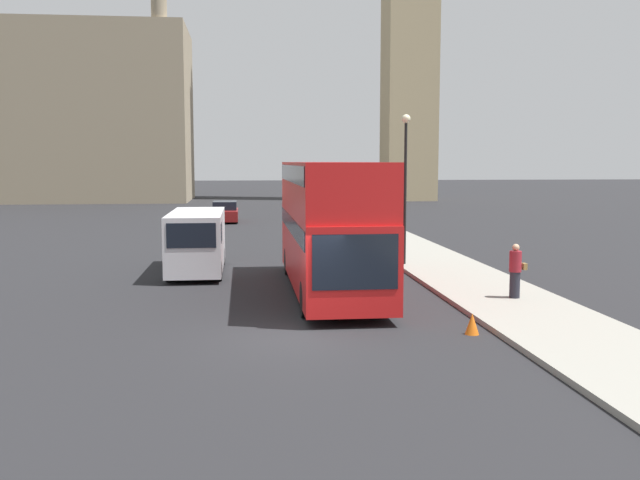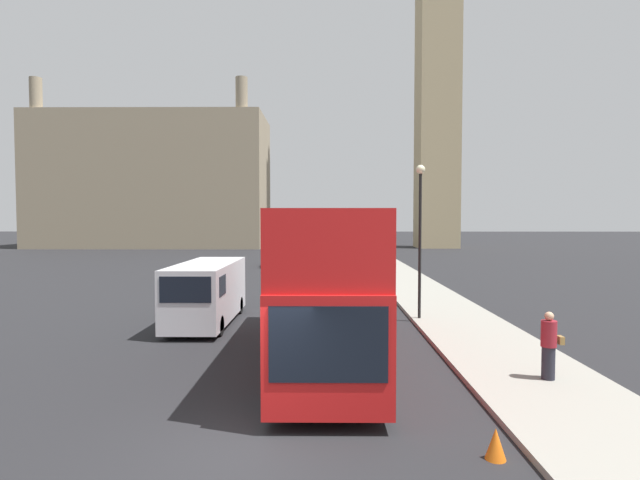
{
  "view_description": "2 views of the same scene",
  "coord_description": "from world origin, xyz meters",
  "px_view_note": "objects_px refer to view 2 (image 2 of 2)",
  "views": [
    {
      "loc": [
        -1.36,
        -17.56,
        4.39
      ],
      "look_at": [
        1.07,
        4.76,
        1.91
      ],
      "focal_mm": 40.0,
      "sensor_mm": 36.0,
      "label": 1
    },
    {
      "loc": [
        1.46,
        -8.76,
        4.17
      ],
      "look_at": [
        1.26,
        15.46,
        3.12
      ],
      "focal_mm": 28.0,
      "sensor_mm": 36.0,
      "label": 2
    }
  ],
  "objects_px": {
    "street_lamp": "(420,219)",
    "parked_sedan": "(277,258)",
    "white_van": "(206,291)",
    "red_double_decker_bus": "(327,276)",
    "pedestrian": "(549,346)"
  },
  "relations": [
    {
      "from": "street_lamp",
      "to": "parked_sedan",
      "type": "relative_size",
      "value": 1.3
    },
    {
      "from": "white_van",
      "to": "street_lamp",
      "type": "xyz_separation_m",
      "value": [
        8.48,
        0.55,
        2.85
      ]
    },
    {
      "from": "white_van",
      "to": "parked_sedan",
      "type": "relative_size",
      "value": 1.31
    },
    {
      "from": "street_lamp",
      "to": "red_double_decker_bus",
      "type": "bearing_deg",
      "value": -125.97
    },
    {
      "from": "pedestrian",
      "to": "street_lamp",
      "type": "relative_size",
      "value": 0.28
    },
    {
      "from": "red_double_decker_bus",
      "to": "parked_sedan",
      "type": "xyz_separation_m",
      "value": [
        -4.19,
        28.82,
        -1.77
      ]
    },
    {
      "from": "street_lamp",
      "to": "parked_sedan",
      "type": "height_order",
      "value": "street_lamp"
    },
    {
      "from": "street_lamp",
      "to": "pedestrian",
      "type": "bearing_deg",
      "value": -76.99
    },
    {
      "from": "white_van",
      "to": "parked_sedan",
      "type": "xyz_separation_m",
      "value": [
        0.52,
        24.17,
        -0.63
      ]
    },
    {
      "from": "pedestrian",
      "to": "parked_sedan",
      "type": "bearing_deg",
      "value": 107.28
    },
    {
      "from": "parked_sedan",
      "to": "white_van",
      "type": "bearing_deg",
      "value": -91.22
    },
    {
      "from": "pedestrian",
      "to": "parked_sedan",
      "type": "relative_size",
      "value": 0.36
    },
    {
      "from": "red_double_decker_bus",
      "to": "white_van",
      "type": "xyz_separation_m",
      "value": [
        -4.71,
        4.65,
        -1.14
      ]
    },
    {
      "from": "parked_sedan",
      "to": "red_double_decker_bus",
      "type": "bearing_deg",
      "value": -81.72
    },
    {
      "from": "white_van",
      "to": "red_double_decker_bus",
      "type": "bearing_deg",
      "value": -44.6
    }
  ]
}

